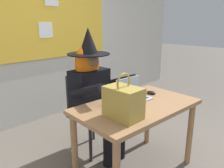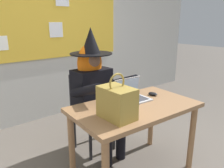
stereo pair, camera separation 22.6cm
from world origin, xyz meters
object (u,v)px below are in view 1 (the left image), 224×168
(desk_main, at_px, (137,115))
(laptop, at_px, (132,95))
(person_costumed, at_px, (93,87))
(computer_mouse, at_px, (151,93))
(chair_at_desk, at_px, (87,108))
(handbag, at_px, (123,102))

(desk_main, distance_m, laptop, 0.22)
(person_costumed, height_order, computer_mouse, person_costumed)
(chair_at_desk, relative_size, laptop, 2.66)
(person_costumed, distance_m, laptop, 0.47)
(chair_at_desk, distance_m, computer_mouse, 0.78)
(chair_at_desk, distance_m, laptop, 0.65)
(desk_main, bearing_deg, computer_mouse, 13.15)
(desk_main, height_order, person_costumed, person_costumed)
(desk_main, relative_size, handbag, 3.27)
(person_costumed, xyz_separation_m, computer_mouse, (0.39, -0.50, -0.05))
(desk_main, xyz_separation_m, handbag, (-0.32, -0.10, 0.24))
(desk_main, height_order, chair_at_desk, chair_at_desk)
(chair_at_desk, bearing_deg, desk_main, 3.11)
(desk_main, xyz_separation_m, chair_at_desk, (-0.04, 0.71, -0.12))
(laptop, bearing_deg, handbag, -145.79)
(laptop, bearing_deg, person_costumed, 108.51)
(laptop, bearing_deg, computer_mouse, -5.75)
(desk_main, relative_size, computer_mouse, 11.89)
(handbag, bearing_deg, desk_main, 17.53)
(computer_mouse, relative_size, handbag, 0.28)
(person_costumed, bearing_deg, computer_mouse, 35.79)
(handbag, bearing_deg, laptop, 30.17)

